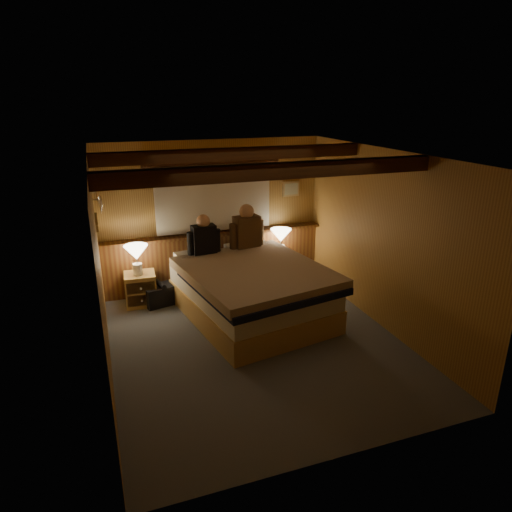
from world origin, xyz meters
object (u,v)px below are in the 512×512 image
nightstand_left (141,289)px  lamp_left (136,254)px  duffel_bag (161,294)px  bed (251,290)px  nightstand_right (281,269)px  person_left (204,238)px  lamp_right (281,237)px  person_right (247,229)px

nightstand_left → lamp_left: lamp_left is taller
nightstand_left → duffel_bag: nightstand_left is taller
bed → lamp_left: 1.79m
bed → nightstand_left: (-1.46, 0.94, -0.16)m
lamp_left → duffel_bag: 0.73m
nightstand_right → person_left: 1.60m
bed → nightstand_right: 1.35m
lamp_right → person_right: bearing=-162.3°
nightstand_right → bed: bearing=-119.2°
nightstand_right → lamp_right: bearing=101.3°
lamp_right → duffel_bag: 2.17m
nightstand_right → duffel_bag: (-2.06, -0.16, -0.08)m
nightstand_left → duffel_bag: bearing=-14.7°
nightstand_right → person_right: (-0.67, -0.16, 0.81)m
person_right → lamp_left: bearing=168.9°
bed → duffel_bag: 1.47m
lamp_left → lamp_right: size_ratio=1.01×
bed → nightstand_left: 1.74m
person_left → person_right: bearing=2.4°
lamp_left → lamp_right: bearing=3.6°
nightstand_right → lamp_right: lamp_right is taller
person_right → duffel_bag: bearing=171.1°
bed → lamp_left: size_ratio=5.55×
nightstand_left → person_left: 1.25m
duffel_bag → nightstand_right: bearing=-9.7°
lamp_right → person_right: person_right is taller
lamp_right → duffel_bag: (-2.06, -0.21, -0.65)m
duffel_bag → nightstand_left: bearing=147.6°
lamp_left → person_right: person_right is taller
lamp_left → duffel_bag: bearing=-11.9°
nightstand_right → lamp_left: (-2.36, -0.10, 0.58)m
person_left → lamp_right: bearing=7.7°
nightstand_right → duffel_bag: 2.06m
bed → nightstand_left: bed is taller
nightstand_left → lamp_left: 0.57m
person_right → duffel_bag: 1.65m
person_left → person_right: 0.71m
person_right → duffel_bag: (-1.39, 0.00, -0.90)m
nightstand_left → duffel_bag: 0.31m
person_right → nightstand_right: bearing=4.9°
nightstand_left → person_left: size_ratio=0.79×
nightstand_left → nightstand_right: (2.34, 0.07, -0.01)m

